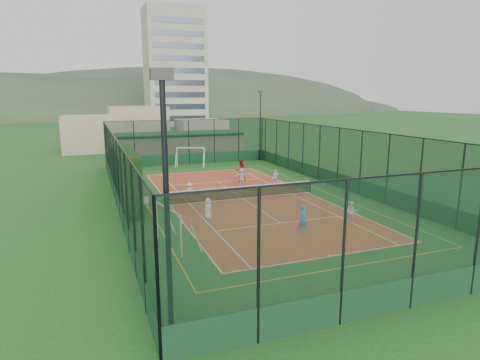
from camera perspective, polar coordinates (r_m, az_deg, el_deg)
The scene contains 21 objects.
ground at distance 30.18m, azimuth 0.38°, elevation -2.67°, with size 300.00×300.00×0.00m, color #1F5B24.
court_slab at distance 30.18m, azimuth 0.38°, elevation -2.66°, with size 11.17×23.97×0.01m, color #B04D27.
tennis_net at distance 30.06m, azimuth 0.38°, elevation -1.70°, with size 11.67×0.12×1.06m, color black, non-canonical shape.
perimeter_fence at distance 29.66m, azimuth 0.38°, elevation 2.01°, with size 18.12×34.12×5.00m, color black, non-canonical shape.
floodlight_sw at distance 11.38m, azimuth -10.29°, elevation -5.85°, with size 0.60×0.26×8.25m, color black, non-canonical shape.
floodlight_ne at distance 47.97m, azimuth 2.91°, elevation 7.69°, with size 0.60×0.26×8.25m, color black, non-canonical shape.
clubhouse at distance 50.74m, azimuth -8.57°, elevation 4.91°, with size 15.20×7.20×3.15m, color tan, non-canonical shape.
apartment_tower at distance 111.83m, azimuth -9.28°, elevation 15.46°, with size 15.00×12.00×30.00m, color beige.
distant_hills at distance 177.76m, azimuth -17.39°, elevation 8.82°, with size 200.00×60.00×24.00m, color #384C33, non-canonical shape.
hedge_left at distance 29.37m, azimuth -15.98°, elevation 0.35°, with size 1.33×8.88×3.89m, color black.
white_bench at distance 28.24m, azimuth -14.53°, elevation -3.14°, with size 1.60×0.44×0.90m, color white, non-canonical shape.
futsal_goal_near at distance 20.75m, azimuth -10.19°, elevation -6.71°, with size 0.92×3.16×2.04m, color white, non-canonical shape.
futsal_goal_far at distance 44.54m, azimuth -7.04°, elevation 3.27°, with size 3.13×0.91×2.02m, color white, non-canonical shape.
child_near_left at distance 25.26m, azimuth -4.56°, elevation -4.02°, with size 0.65×0.42×1.32m, color white.
child_near_mid at distance 22.84m, azimuth 9.01°, elevation -5.49°, with size 0.58×0.38×1.60m, color #5194E7.
child_near_right at distance 25.35m, azimuth 15.55°, elevation -4.40°, with size 0.63×0.49×1.30m, color white.
child_far_left at distance 30.07m, azimuth -7.19°, elevation -1.57°, with size 0.81×0.47×1.26m, color silver.
child_far_right at distance 34.67m, azimuth 5.11°, elevation 0.37°, with size 0.82×0.34×1.39m, color silver.
child_far_back at distance 34.59m, azimuth 0.27°, elevation 0.50°, with size 1.40×0.45×1.51m, color white.
coach at distance 36.24m, azimuth 0.09°, elevation 1.39°, with size 0.96×0.75×1.97m, color #AC1219.
tennis_balls at distance 31.28m, azimuth -0.46°, elevation -2.08°, with size 5.95×1.49×0.07m.
Camera 1 is at (-10.45, -27.29, 7.53)m, focal length 30.00 mm.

